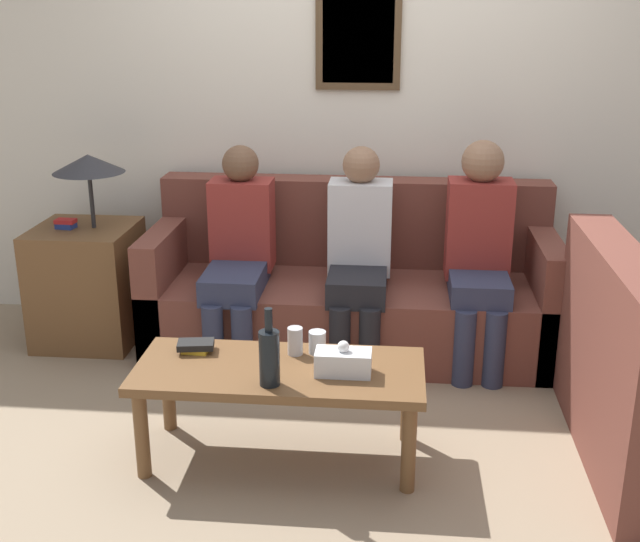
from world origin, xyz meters
TOP-DOWN VIEW (x-y plane):
  - ground_plane at (0.00, 0.00)m, footprint 16.00×16.00m
  - wall_back at (0.00, 0.94)m, footprint 9.00×0.08m
  - couch_main at (0.00, 0.51)m, footprint 2.24×0.83m
  - coffee_table at (-0.23, -0.74)m, footprint 1.21×0.52m
  - side_table_with_lamp at (-1.51, 0.43)m, footprint 0.55×0.55m
  - wine_bottle at (-0.24, -0.91)m, footprint 0.08×0.08m
  - drinking_glass at (-0.08, -0.59)m, footprint 0.08×0.08m
  - book_stack at (-0.61, -0.62)m, footprint 0.17×0.12m
  - soda_can at (-0.18, -0.61)m, footprint 0.07×0.07m
  - tissue_box at (0.04, -0.78)m, footprint 0.23×0.12m
  - person_left at (-0.61, 0.35)m, footprint 0.34×0.65m
  - person_middle at (0.05, 0.34)m, footprint 0.34×0.60m
  - person_right at (0.68, 0.34)m, footprint 0.34×0.57m

SIDE VIEW (x-z plane):
  - ground_plane at x=0.00m, z-range 0.00..0.00m
  - couch_main at x=0.00m, z-range -0.14..0.77m
  - coffee_table at x=-0.23m, z-range 0.16..0.59m
  - side_table_with_lamp at x=-1.51m, z-range -0.16..0.93m
  - book_stack at x=-0.61m, z-range 0.43..0.48m
  - drinking_glass at x=-0.08m, z-range 0.43..0.53m
  - tissue_box at x=0.04m, z-range 0.41..0.56m
  - soda_can at x=-0.18m, z-range 0.43..0.55m
  - wine_bottle at x=-0.24m, z-range 0.39..0.72m
  - person_left at x=-0.61m, z-range 0.04..1.18m
  - person_middle at x=0.05m, z-range 0.04..1.19m
  - person_right at x=0.68m, z-range 0.05..1.25m
  - wall_back at x=0.00m, z-range 0.00..2.60m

